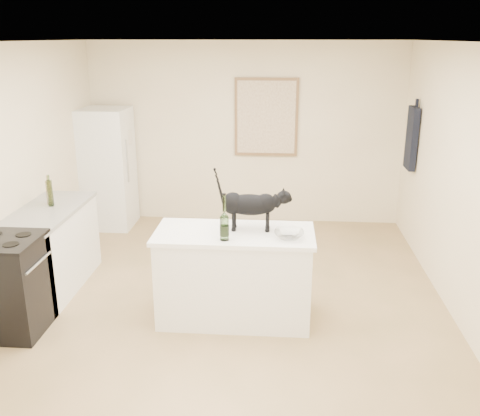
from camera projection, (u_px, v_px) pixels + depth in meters
name	position (u px, v px, depth m)	size (l,w,h in m)	color
floor	(227.00, 307.00, 5.44)	(5.50, 5.50, 0.00)	tan
ceiling	(224.00, 42.00, 4.64)	(5.50, 5.50, 0.00)	white
wall_back	(245.00, 134.00, 7.65)	(4.50, 4.50, 0.00)	beige
wall_front	(163.00, 344.00, 2.43)	(4.50, 4.50, 0.00)	beige
wall_right	(469.00, 190.00, 4.87)	(5.50, 5.50, 0.00)	beige
island_base	(234.00, 277.00, 5.11)	(1.44, 0.67, 0.86)	white
island_top	(234.00, 234.00, 4.97)	(1.50, 0.70, 0.04)	white
left_cabinets	(50.00, 251.00, 5.74)	(0.60, 1.40, 0.86)	white
left_countertop	(46.00, 212.00, 5.60)	(0.62, 1.44, 0.04)	gray
stove	(9.00, 287.00, 4.88)	(0.60, 0.60, 0.90)	black
fridge	(107.00, 169.00, 7.55)	(0.68, 0.68, 1.70)	white
artwork_frame	(266.00, 117.00, 7.52)	(0.90, 0.03, 1.10)	brown
artwork_canvas	(266.00, 117.00, 7.50)	(0.82, 0.00, 1.02)	beige
hanging_garment	(412.00, 138.00, 6.79)	(0.08, 0.34, 0.80)	black
black_cat	(250.00, 207.00, 4.95)	(0.63, 0.19, 0.44)	black
wine_bottle	(224.00, 220.00, 4.71)	(0.08, 0.08, 0.38)	#355B24
glass_bowl	(289.00, 235.00, 4.80)	(0.27, 0.27, 0.07)	white
fridge_paper	(129.00, 137.00, 7.41)	(0.01, 0.15, 0.20)	beige
counter_bottle_cluster	(50.00, 193.00, 5.70)	(0.10, 0.11, 0.29)	#22511B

